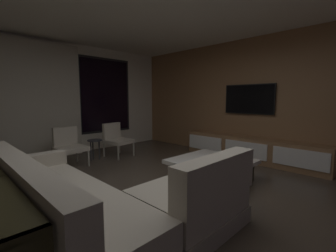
{
  "coord_description": "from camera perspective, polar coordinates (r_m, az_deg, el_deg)",
  "views": [
    {
      "loc": [
        -1.99,
        -2.1,
        1.35
      ],
      "look_at": [
        0.59,
        0.46,
        0.92
      ],
      "focal_mm": 24.47,
      "sensor_mm": 36.0,
      "label": 1
    }
  ],
  "objects": [
    {
      "name": "floor",
      "position": [
        3.19,
        -1.68,
        -18.36
      ],
      "size": [
        9.2,
        9.2,
        0.0
      ],
      "primitive_type": "plane",
      "color": "#473D33"
    },
    {
      "name": "back_wall_with_window",
      "position": [
        6.03,
        -26.72,
        5.93
      ],
      "size": [
        6.6,
        0.3,
        2.7
      ],
      "color": "silver",
      "rests_on": "floor"
    },
    {
      "name": "media_wall",
      "position": [
        5.46,
        22.38,
        6.2
      ],
      "size": [
        0.12,
        7.8,
        2.7
      ],
      "color": "#8E6642",
      "rests_on": "floor"
    },
    {
      "name": "sectional_couch",
      "position": [
        2.55,
        -17.15,
        -18.19
      ],
      "size": [
        1.98,
        2.5,
        0.82
      ],
      "color": "#A49C8C",
      "rests_on": "floor"
    },
    {
      "name": "coffee_table",
      "position": [
        3.91,
        10.78,
        -10.7
      ],
      "size": [
        1.16,
        1.16,
        0.36
      ],
      "color": "#322E19",
      "rests_on": "floor"
    },
    {
      "name": "book_stack_on_coffee_table",
      "position": [
        3.63,
        11.6,
        -8.2
      ],
      "size": [
        0.3,
        0.23,
        0.12
      ],
      "color": "#5C41A0",
      "rests_on": "coffee_table"
    },
    {
      "name": "accent_chair_near_window",
      "position": [
        5.58,
        -12.8,
        -2.9
      ],
      "size": [
        0.62,
        0.64,
        0.78
      ],
      "color": "#B2ADA0",
      "rests_on": "floor"
    },
    {
      "name": "accent_chair_by_curtain",
      "position": [
        5.08,
        -23.48,
        -4.24
      ],
      "size": [
        0.56,
        0.58,
        0.78
      ],
      "color": "#B2ADA0",
      "rests_on": "floor"
    },
    {
      "name": "side_stool",
      "position": [
        5.32,
        -17.8,
        -4.18
      ],
      "size": [
        0.32,
        0.32,
        0.46
      ],
      "color": "#333338",
      "rests_on": "floor"
    },
    {
      "name": "media_console",
      "position": [
        5.33,
        20.13,
        -5.59
      ],
      "size": [
        0.46,
        3.1,
        0.52
      ],
      "color": "#8E6642",
      "rests_on": "floor"
    },
    {
      "name": "mounted_tv",
      "position": [
        5.47,
        19.51,
        6.32
      ],
      "size": [
        0.05,
        1.15,
        0.66
      ],
      "color": "black"
    }
  ]
}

